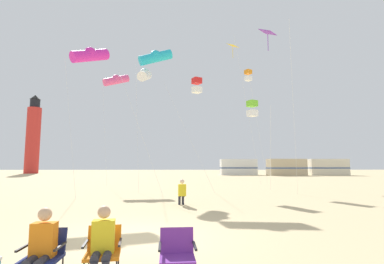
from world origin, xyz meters
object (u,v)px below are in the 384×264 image
(spectator_orange_chair, at_px, (103,243))
(kite_box_lime, at_px, (252,108))
(kite_diamond_violet, at_px, (270,39))
(kite_tube_white, at_px, (145,75))
(camp_chair_navy, at_px, (45,252))
(kite_box_orange, at_px, (248,76))
(kite_box_scarlet, at_px, (197,86))
(camp_chair_purple, at_px, (177,251))
(camp_chair_orange, at_px, (103,248))
(kite_tube_cyan, at_px, (155,57))
(kite_tube_rainbow, at_px, (116,80))
(kite_flyer_standing, at_px, (182,191))
(kite_tube_magenta, at_px, (90,55))
(lighthouse_distant, at_px, (33,136))
(rv_van_tan, at_px, (286,167))
(kite_diamond_gold, at_px, (234,52))
(rv_van_cream, at_px, (328,167))
(spectator_navy_chair, at_px, (41,247))
(rv_van_white, at_px, (238,167))

(spectator_orange_chair, xyz_separation_m, kite_box_lime, (6.28, 15.93, 5.21))
(kite_diamond_violet, xyz_separation_m, kite_tube_white, (-8.11, 3.59, -1.29))
(camp_chair_navy, xyz_separation_m, spectator_orange_chair, (0.85, 0.04, 0.11))
(kite_box_lime, distance_m, kite_box_orange, 10.48)
(kite_tube_white, bearing_deg, kite_box_scarlet, 12.87)
(kite_box_scarlet, bearing_deg, camp_chair_purple, -94.02)
(camp_chair_orange, xyz_separation_m, camp_chair_purple, (1.16, -0.22, 0.00))
(kite_box_lime, bearing_deg, kite_tube_cyan, -179.89)
(kite_tube_rainbow, bearing_deg, kite_flyer_standing, -65.63)
(camp_chair_navy, relative_size, kite_box_lime, 0.13)
(camp_chair_orange, height_order, kite_tube_magenta, kite_tube_magenta)
(kite_tube_cyan, bearing_deg, camp_chair_navy, -90.52)
(lighthouse_distant, bearing_deg, rv_van_tan, -15.45)
(kite_diamond_gold, distance_m, kite_tube_white, 10.46)
(kite_flyer_standing, xyz_separation_m, rv_van_cream, (25.47, 37.16, 0.78))
(spectator_orange_chair, height_order, kite_box_scarlet, kite_box_scarlet)
(kite_tube_cyan, distance_m, rv_van_tan, 36.13)
(camp_chair_navy, relative_size, camp_chair_orange, 1.00)
(kite_diamond_gold, bearing_deg, kite_box_scarlet, -127.52)
(camp_chair_purple, xyz_separation_m, kite_diamond_gold, (5.00, 22.03, 11.91))
(rv_van_tan, bearing_deg, rv_van_cream, 1.28)
(camp_chair_purple, distance_m, kite_tube_magenta, 16.47)
(kite_tube_white, distance_m, lighthouse_distant, 51.45)
(camp_chair_orange, height_order, kite_box_scarlet, kite_box_scarlet)
(kite_diamond_violet, xyz_separation_m, kite_tube_magenta, (-11.12, 0.59, -0.97))
(kite_tube_white, relative_size, rv_van_tan, 1.36)
(kite_diamond_gold, relative_size, kite_box_orange, 1.14)
(spectator_navy_chair, distance_m, camp_chair_orange, 0.89)
(camp_chair_orange, xyz_separation_m, kite_flyer_standing, (1.25, 8.55, 0.11))
(kite_diamond_gold, xyz_separation_m, kite_diamond_violet, (0.48, -9.42, -2.86))
(camp_chair_orange, xyz_separation_m, kite_box_scarlet, (2.36, 16.85, 7.27))
(spectator_orange_chair, bearing_deg, kite_tube_rainbow, 94.21)
(spectator_navy_chair, bearing_deg, kite_tube_cyan, 87.13)
(kite_tube_magenta, bearing_deg, kite_box_scarlet, 29.53)
(kite_box_orange, bearing_deg, rv_van_white, 81.93)
(kite_box_scarlet, height_order, kite_tube_cyan, kite_tube_cyan)
(kite_tube_magenta, bearing_deg, rv_van_cream, 46.38)
(kite_box_scarlet, bearing_deg, camp_chair_navy, -100.62)
(spectator_orange_chair, bearing_deg, kite_tube_magenta, 100.67)
(kite_flyer_standing, xyz_separation_m, kite_box_orange, (6.89, 16.14, 10.44))
(kite_box_orange, bearing_deg, kite_box_lime, -101.68)
(kite_diamond_violet, distance_m, rv_van_white, 36.71)
(kite_tube_rainbow, bearing_deg, camp_chair_orange, -77.52)
(kite_diamond_gold, height_order, lighthouse_distant, lighthouse_distant)
(camp_chair_orange, bearing_deg, kite_tube_magenta, 100.78)
(spectator_navy_chair, xyz_separation_m, kite_box_scarlet, (3.19, 17.17, 7.16))
(spectator_navy_chair, distance_m, camp_chair_purple, 1.99)
(kite_tube_white, bearing_deg, kite_diamond_gold, 37.37)
(spectator_navy_chair, distance_m, spectator_orange_chair, 0.86)
(camp_chair_orange, xyz_separation_m, lighthouse_distant, (-30.36, 58.55, 7.34))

